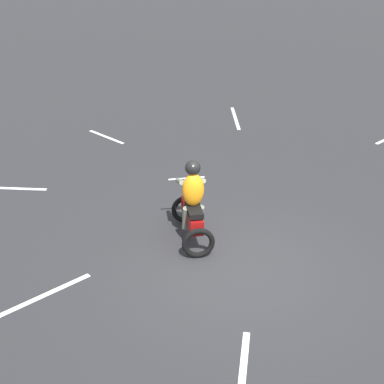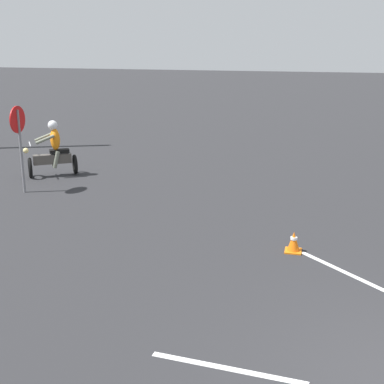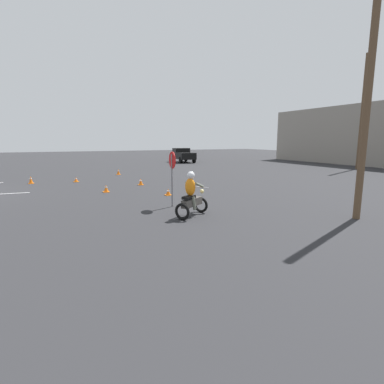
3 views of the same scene
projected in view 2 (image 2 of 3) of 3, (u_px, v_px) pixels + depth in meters
The scene contains 5 objects.
motorcycle_rider_background at pixel (53, 152), 15.77m from camera, with size 1.27×1.50×1.66m.
stop_sign at pixel (19, 132), 13.83m from camera, with size 0.70×0.08×2.30m.
traffic_cone_far_left at pixel (294, 242), 10.29m from camera, with size 0.32×0.32×0.41m.
lane_stripe_ne at pixel (344, 272), 9.45m from camera, with size 0.10×2.13×0.01m, color silver.
lane_stripe_n at pixel (227, 368), 6.70m from camera, with size 0.10×2.02×0.01m, color silver.
Camera 2 is at (-5.77, 1.71, 4.01)m, focal length 50.00 mm.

